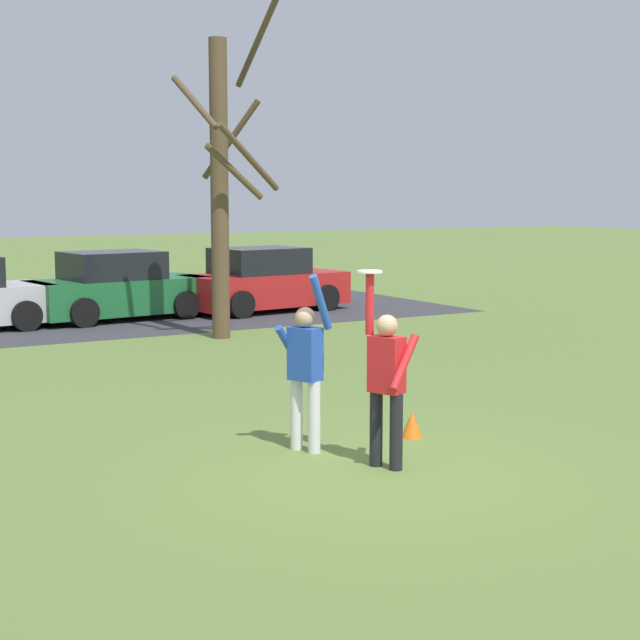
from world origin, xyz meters
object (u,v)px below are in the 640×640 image
(frisbee_disc, at_px, (370,272))
(bare_tree_tall, at_px, (222,179))
(person_catcher, at_px, (387,377))
(person_defender, at_px, (305,366))
(field_cone_orange, at_px, (412,424))
(parked_car_red, at_px, (263,282))
(parked_car_green, at_px, (117,288))

(frisbee_disc, distance_m, bare_tree_tall, 9.85)
(person_catcher, height_order, frisbee_disc, frisbee_disc)
(person_defender, xyz_separation_m, field_cone_orange, (1.41, -0.11, -0.82))
(frisbee_disc, xyz_separation_m, parked_car_red, (5.45, 13.16, -1.37))
(parked_car_red, bearing_deg, person_defender, -121.84)
(bare_tree_tall, xyz_separation_m, field_cone_orange, (-1.55, -8.69, -3.05))
(parked_car_red, bearing_deg, frisbee_disc, -119.26)
(parked_car_green, distance_m, field_cone_orange, 12.76)
(parked_car_red, relative_size, field_cone_orange, 13.39)
(parked_car_green, bearing_deg, bare_tree_tall, -84.67)
(parked_car_green, height_order, bare_tree_tall, bare_tree_tall)
(person_catcher, bearing_deg, frisbee_disc, -0.00)
(frisbee_disc, distance_m, parked_car_green, 13.64)
(field_cone_orange, bearing_deg, parked_car_green, 86.92)
(person_defender, relative_size, parked_car_red, 0.48)
(person_defender, xyz_separation_m, parked_car_green, (2.09, 12.62, -0.25))
(person_defender, distance_m, field_cone_orange, 1.63)
(person_catcher, relative_size, field_cone_orange, 6.50)
(person_defender, distance_m, bare_tree_tall, 9.35)
(person_catcher, xyz_separation_m, parked_car_red, (5.37, 13.37, -0.25))
(person_defender, height_order, parked_car_green, person_defender)
(person_defender, bearing_deg, person_catcher, -0.00)
(parked_car_red, height_order, field_cone_orange, parked_car_red)
(frisbee_disc, distance_m, parked_car_red, 14.31)
(field_cone_orange, bearing_deg, bare_tree_tall, 79.89)
(parked_car_green, xyz_separation_m, bare_tree_tall, (0.87, -4.04, 2.48))
(person_catcher, distance_m, bare_tree_tall, 10.21)
(person_catcher, xyz_separation_m, field_cone_orange, (1.01, 0.93, -0.82))
(person_defender, relative_size, frisbee_disc, 7.64)
(parked_car_green, bearing_deg, parked_car_red, -11.42)
(person_catcher, xyz_separation_m, parked_car_green, (1.70, 13.67, -0.25))
(parked_car_green, bearing_deg, field_cone_orange, -99.84)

